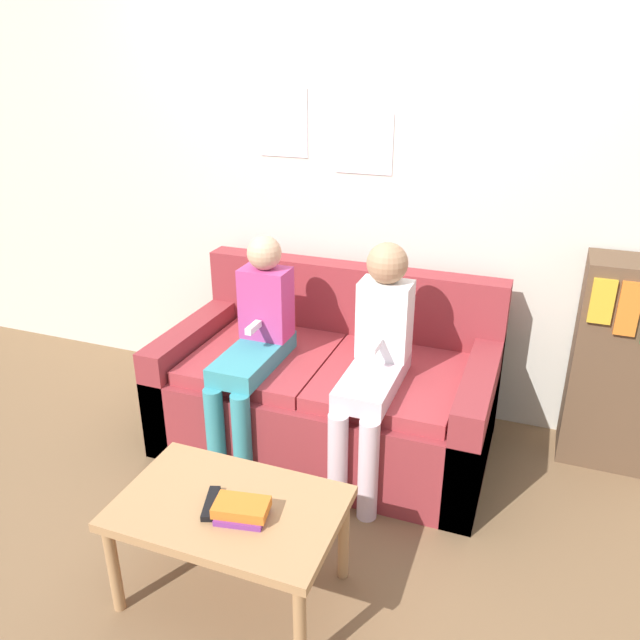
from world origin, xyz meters
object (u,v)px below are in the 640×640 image
object	(u,v)px
coffee_table	(230,516)
bookshelf	(625,365)
person_right	(376,355)
person_left	(254,341)
couch	(329,391)
tv_remote	(211,503)

from	to	relation	value
coffee_table	bookshelf	xyz separation A→B (m)	(1.38, 1.45, 0.16)
person_right	bookshelf	size ratio (longest dim) A/B	1.08
person_left	person_right	world-z (taller)	person_right
coffee_table	person_left	size ratio (longest dim) A/B	0.73
couch	coffee_table	xyz separation A→B (m)	(0.01, -1.10, 0.08)
tv_remote	person_left	bearing A→B (deg)	87.97
couch	coffee_table	world-z (taller)	couch
person_left	tv_remote	size ratio (longest dim) A/B	6.38
person_left	person_right	xyz separation A→B (m)	(0.61, 0.01, 0.02)
person_right	bookshelf	distance (m)	1.23
person_left	tv_remote	bearing A→B (deg)	-73.61
couch	bookshelf	xyz separation A→B (m)	(1.39, 0.35, 0.24)
couch	person_left	world-z (taller)	person_left
coffee_table	person_right	world-z (taller)	person_right
tv_remote	couch	bearing A→B (deg)	69.43
couch	bookshelf	world-z (taller)	bookshelf
coffee_table	tv_remote	world-z (taller)	tv_remote
tv_remote	bookshelf	distance (m)	2.06
person_right	coffee_table	bearing A→B (deg)	-107.58
couch	tv_remote	xyz separation A→B (m)	(-0.04, -1.13, 0.14)
coffee_table	bookshelf	bearing A→B (deg)	46.50
couch	person_left	size ratio (longest dim) A/B	1.48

